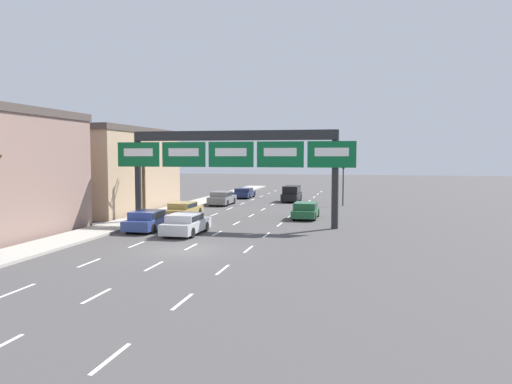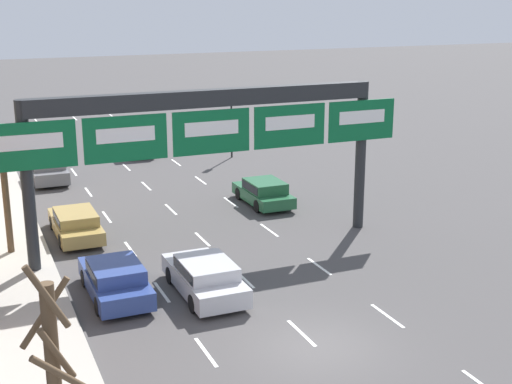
{
  "view_description": "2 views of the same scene",
  "coord_description": "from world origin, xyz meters",
  "px_view_note": "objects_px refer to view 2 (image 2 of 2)",
  "views": [
    {
      "loc": [
        9.49,
        -25.1,
        5.09
      ],
      "look_at": [
        1.92,
        9.16,
        2.53
      ],
      "focal_mm": 35.0,
      "sensor_mm": 36.0,
      "label": 1
    },
    {
      "loc": [
        -9.63,
        -17.89,
        10.71
      ],
      "look_at": [
        2.58,
        10.88,
        1.97
      ],
      "focal_mm": 50.0,
      "sensor_mm": 36.0,
      "label": 2
    }
  ],
  "objects_px": {
    "car_navy": "(34,142)",
    "tree_bare_closest": "(5,189)",
    "car_silver": "(205,276)",
    "suv_black": "(134,140)",
    "car_green": "(264,191)",
    "car_gold": "(76,223)",
    "sign_gantry": "(209,125)",
    "car_grey": "(48,169)",
    "car_blue": "(115,278)",
    "traffic_light_near_gantry": "(231,108)"
  },
  "relations": [
    {
      "from": "car_navy",
      "to": "tree_bare_closest",
      "type": "relative_size",
      "value": 0.79
    },
    {
      "from": "car_silver",
      "to": "car_navy",
      "type": "xyz_separation_m",
      "value": [
        -3.0,
        27.98,
        -0.08
      ]
    },
    {
      "from": "suv_black",
      "to": "car_green",
      "type": "distance_m",
      "value": 15.06
    },
    {
      "from": "car_gold",
      "to": "tree_bare_closest",
      "type": "bearing_deg",
      "value": -156.79
    },
    {
      "from": "suv_black",
      "to": "car_green",
      "type": "relative_size",
      "value": 1.05
    },
    {
      "from": "sign_gantry",
      "to": "car_grey",
      "type": "height_order",
      "value": "sign_gantry"
    },
    {
      "from": "sign_gantry",
      "to": "car_green",
      "type": "height_order",
      "value": "sign_gantry"
    },
    {
      "from": "car_green",
      "to": "car_grey",
      "type": "bearing_deg",
      "value": 136.41
    },
    {
      "from": "suv_black",
      "to": "car_navy",
      "type": "distance_m",
      "value": 7.23
    },
    {
      "from": "sign_gantry",
      "to": "tree_bare_closest",
      "type": "relative_size",
      "value": 3.23
    },
    {
      "from": "car_green",
      "to": "car_silver",
      "type": "bearing_deg",
      "value": -124.12
    },
    {
      "from": "suv_black",
      "to": "car_silver",
      "type": "bearing_deg",
      "value": -97.72
    },
    {
      "from": "car_blue",
      "to": "tree_bare_closest",
      "type": "height_order",
      "value": "tree_bare_closest"
    },
    {
      "from": "suv_black",
      "to": "car_green",
      "type": "height_order",
      "value": "suv_black"
    },
    {
      "from": "car_grey",
      "to": "car_navy",
      "type": "bearing_deg",
      "value": 88.87
    },
    {
      "from": "tree_bare_closest",
      "to": "traffic_light_near_gantry",
      "type": "bearing_deg",
      "value": 41.9
    },
    {
      "from": "traffic_light_near_gantry",
      "to": "sign_gantry",
      "type": "bearing_deg",
      "value": -113.98
    },
    {
      "from": "suv_black",
      "to": "car_blue",
      "type": "bearing_deg",
      "value": -105.27
    },
    {
      "from": "traffic_light_near_gantry",
      "to": "tree_bare_closest",
      "type": "bearing_deg",
      "value": -138.1
    },
    {
      "from": "sign_gantry",
      "to": "tree_bare_closest",
      "type": "height_order",
      "value": "sign_gantry"
    },
    {
      "from": "sign_gantry",
      "to": "car_blue",
      "type": "relative_size",
      "value": 3.9
    },
    {
      "from": "car_silver",
      "to": "sign_gantry",
      "type": "bearing_deg",
      "value": 67.85
    },
    {
      "from": "car_grey",
      "to": "car_green",
      "type": "bearing_deg",
      "value": -43.59
    },
    {
      "from": "car_silver",
      "to": "car_gold",
      "type": "height_order",
      "value": "car_silver"
    },
    {
      "from": "car_silver",
      "to": "tree_bare_closest",
      "type": "height_order",
      "value": "tree_bare_closest"
    },
    {
      "from": "tree_bare_closest",
      "to": "car_blue",
      "type": "bearing_deg",
      "value": -62.53
    },
    {
      "from": "tree_bare_closest",
      "to": "car_navy",
      "type": "bearing_deg",
      "value": 81.18
    },
    {
      "from": "car_navy",
      "to": "tree_bare_closest",
      "type": "distance_m",
      "value": 21.26
    },
    {
      "from": "suv_black",
      "to": "car_navy",
      "type": "bearing_deg",
      "value": 150.9
    },
    {
      "from": "car_blue",
      "to": "car_gold",
      "type": "bearing_deg",
      "value": 91.78
    },
    {
      "from": "suv_black",
      "to": "tree_bare_closest",
      "type": "height_order",
      "value": "tree_bare_closest"
    },
    {
      "from": "sign_gantry",
      "to": "car_grey",
      "type": "bearing_deg",
      "value": 109.13
    },
    {
      "from": "car_green",
      "to": "traffic_light_near_gantry",
      "type": "xyz_separation_m",
      "value": [
        2.48,
        11.07,
        2.64
      ]
    },
    {
      "from": "car_gold",
      "to": "car_navy",
      "type": "distance_m",
      "value": 19.64
    },
    {
      "from": "car_green",
      "to": "sign_gantry",
      "type": "bearing_deg",
      "value": -132.49
    },
    {
      "from": "suv_black",
      "to": "traffic_light_near_gantry",
      "type": "bearing_deg",
      "value": -32.01
    },
    {
      "from": "suv_black",
      "to": "traffic_light_near_gantry",
      "type": "height_order",
      "value": "traffic_light_near_gantry"
    },
    {
      "from": "sign_gantry",
      "to": "car_gold",
      "type": "relative_size",
      "value": 3.71
    },
    {
      "from": "car_gold",
      "to": "car_green",
      "type": "xyz_separation_m",
      "value": [
        9.93,
        1.43,
        0.02
      ]
    },
    {
      "from": "car_silver",
      "to": "traffic_light_near_gantry",
      "type": "distance_m",
      "value": 22.9
    },
    {
      "from": "car_navy",
      "to": "car_green",
      "type": "bearing_deg",
      "value": -62.15
    },
    {
      "from": "sign_gantry",
      "to": "car_green",
      "type": "bearing_deg",
      "value": 47.51
    },
    {
      "from": "car_navy",
      "to": "car_grey",
      "type": "bearing_deg",
      "value": -91.13
    },
    {
      "from": "sign_gantry",
      "to": "car_gold",
      "type": "height_order",
      "value": "sign_gantry"
    },
    {
      "from": "car_gold",
      "to": "traffic_light_near_gantry",
      "type": "bearing_deg",
      "value": 45.21
    },
    {
      "from": "car_gold",
      "to": "car_blue",
      "type": "distance_m",
      "value": 7.32
    },
    {
      "from": "car_blue",
      "to": "car_green",
      "type": "bearing_deg",
      "value": 42.05
    },
    {
      "from": "car_blue",
      "to": "car_silver",
      "type": "bearing_deg",
      "value": -18.29
    },
    {
      "from": "car_blue",
      "to": "car_navy",
      "type": "height_order",
      "value": "car_blue"
    },
    {
      "from": "car_green",
      "to": "car_blue",
      "type": "distance_m",
      "value": 13.07
    }
  ]
}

